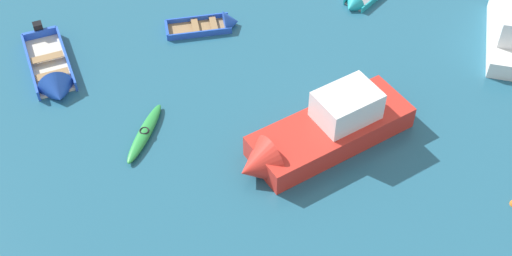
# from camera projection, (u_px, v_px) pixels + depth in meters

# --- Properties ---
(rowboat_blue_back_row_center) EXTENTS (3.23, 4.79, 1.45)m
(rowboat_blue_back_row_center) POSITION_uv_depth(u_px,v_px,m) (54.00, 79.00, 27.97)
(rowboat_blue_back_row_center) COLOR beige
(rowboat_blue_back_row_center) RESTS_ON ground_plane
(rowboat_turquoise_back_row_left) EXTENTS (2.63, 2.97, 0.96)m
(rowboat_turquoise_back_row_left) POSITION_uv_depth(u_px,v_px,m) (359.00, 1.00, 31.77)
(rowboat_turquoise_back_row_left) COLOR gray
(rowboat_turquoise_back_row_left) RESTS_ON ground_plane
(motor_launch_white_outer_left) EXTENTS (2.72, 5.87, 2.25)m
(motor_launch_white_outer_left) POSITION_uv_depth(u_px,v_px,m) (510.00, 26.00, 29.70)
(motor_launch_white_outer_left) COLOR white
(motor_launch_white_outer_left) RESTS_ON ground_plane
(motor_launch_red_near_camera) EXTENTS (7.05, 5.69, 2.55)m
(motor_launch_red_near_camera) POSITION_uv_depth(u_px,v_px,m) (319.00, 133.00, 25.24)
(motor_launch_red_near_camera) COLOR red
(motor_launch_red_near_camera) RESTS_ON ground_plane
(rowboat_blue_outer_right) EXTENTS (3.43, 1.81, 1.07)m
(rowboat_blue_outer_right) POSITION_uv_depth(u_px,v_px,m) (219.00, 24.00, 30.58)
(rowboat_blue_outer_right) COLOR #99754C
(rowboat_blue_outer_right) RESTS_ON ground_plane
(kayak_green_far_right) EXTENTS (1.26, 3.23, 0.30)m
(kayak_green_far_right) POSITION_uv_depth(u_px,v_px,m) (145.00, 133.00, 25.99)
(kayak_green_far_right) COLOR #288C3D
(kayak_green_far_right) RESTS_ON ground_plane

